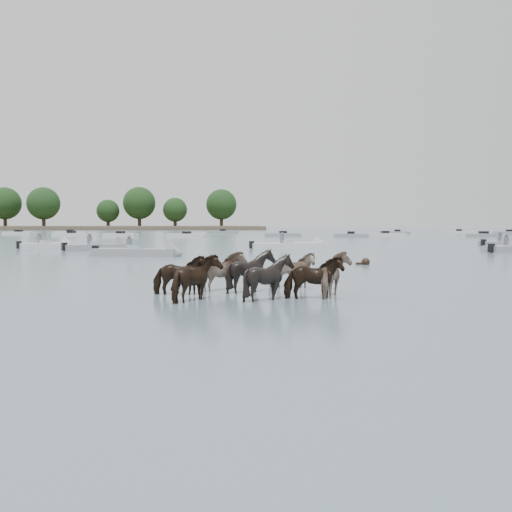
{
  "coord_description": "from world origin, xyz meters",
  "views": [
    {
      "loc": [
        -1.53,
        -16.01,
        2.16
      ],
      "look_at": [
        -0.48,
        1.84,
        1.1
      ],
      "focal_mm": 40.31,
      "sensor_mm": 36.0,
      "label": 1
    }
  ],
  "objects": [
    {
      "name": "treeline",
      "position": [
        -63.35,
        150.99,
        6.7
      ],
      "size": [
        147.17,
        20.31,
        12.46
      ],
      "color": "#382619",
      "rests_on": "ground"
    },
    {
      "name": "swimming_pony",
      "position": [
        5.69,
        12.72,
        0.1
      ],
      "size": [
        0.72,
        0.44,
        0.44
      ],
      "color": "black",
      "rests_on": "ground"
    },
    {
      "name": "ground",
      "position": [
        0.0,
        0.0,
        0.0
      ],
      "size": [
        400.0,
        400.0,
        0.0
      ],
      "primitive_type": "plane",
      "color": "slate",
      "rests_on": "ground"
    },
    {
      "name": "motorboat_c",
      "position": [
        4.49,
        30.32,
        0.22
      ],
      "size": [
        6.6,
        2.76,
        1.92
      ],
      "rotation": [
        0.0,
        0.0,
        0.19
      ],
      "color": "silver",
      "rests_on": "ground"
    },
    {
      "name": "pony_herd",
      "position": [
        -0.47,
        0.79,
        0.56
      ],
      "size": [
        6.1,
        4.34,
        1.49
      ],
      "color": "black",
      "rests_on": "ground"
    },
    {
      "name": "motorboat_b",
      "position": [
        -6.28,
        20.68,
        0.22
      ],
      "size": [
        6.09,
        2.75,
        1.92
      ],
      "rotation": [
        0.0,
        0.0,
        -0.2
      ],
      "color": "gray",
      "rests_on": "ground"
    },
    {
      "name": "distant_flotilla",
      "position": [
        0.0,
        75.62,
        0.26
      ],
      "size": [
        103.77,
        28.59,
        0.93
      ],
      "color": "gray",
      "rests_on": "ground"
    },
    {
      "name": "motorboat_e",
      "position": [
        24.12,
        33.56,
        0.23
      ],
      "size": [
        4.97,
        2.48,
        1.92
      ],
      "rotation": [
        0.0,
        0.0,
        0.19
      ],
      "color": "gray",
      "rests_on": "ground"
    },
    {
      "name": "motorboat_a",
      "position": [
        -10.6,
        28.73,
        0.23
      ],
      "size": [
        5.18,
        4.12,
        1.92
      ],
      "rotation": [
        0.0,
        0.0,
        0.57
      ],
      "color": "gray",
      "rests_on": "ground"
    },
    {
      "name": "motorboat_f",
      "position": [
        -15.35,
        31.77,
        0.23
      ],
      "size": [
        4.6,
        3.69,
        1.92
      ],
      "rotation": [
        0.0,
        0.0,
        0.56
      ],
      "color": "silver",
      "rests_on": "ground"
    }
  ]
}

